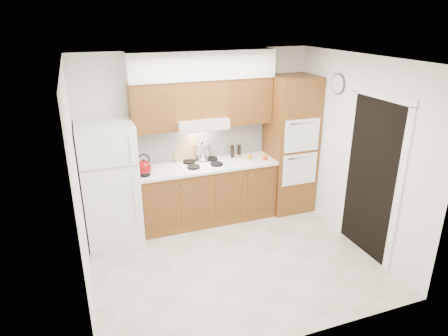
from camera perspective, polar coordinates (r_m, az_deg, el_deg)
name	(u,v)px	position (r m, az deg, el deg)	size (l,w,h in m)	color
floor	(233,260)	(5.47, 1.32, -12.99)	(3.60, 3.60, 0.00)	#B7B2A0
ceiling	(235,59)	(4.55, 1.60, 15.24)	(3.60, 3.60, 0.00)	white
wall_back	(198,136)	(6.20, -3.68, 4.54)	(3.60, 0.02, 2.60)	white
wall_left	(78,190)	(4.56, -20.11, -3.03)	(0.02, 3.00, 2.60)	white
wall_right	(357,153)	(5.74, 18.42, 2.08)	(0.02, 3.00, 2.60)	white
fridge	(110,184)	(5.79, -15.96, -2.15)	(0.75, 0.72, 1.72)	white
base_cabinets	(207,194)	(6.24, -2.48, -3.68)	(2.11, 0.60, 0.90)	brown
countertop	(206,166)	(6.05, -2.52, 0.33)	(2.13, 0.62, 0.04)	white
backsplash	(200,141)	(6.22, -3.40, 3.82)	(2.11, 0.03, 0.56)	white
oven_cabinet	(290,145)	(6.52, 9.43, 3.29)	(0.70, 0.65, 2.20)	brown
upper_cab_left	(152,107)	(5.75, -10.23, 8.59)	(0.63, 0.33, 0.70)	brown
upper_cab_right	(246,100)	(6.15, 3.13, 9.70)	(0.73, 0.33, 0.70)	brown
range_hood	(201,123)	(5.91, -3.34, 6.49)	(0.75, 0.45, 0.15)	silver
upper_cab_over_hood	(199,98)	(5.89, -3.58, 9.92)	(0.75, 0.33, 0.55)	brown
soffit	(202,65)	(5.82, -3.16, 14.52)	(2.13, 0.36, 0.40)	silver
cooktop	(203,164)	(6.04, -3.03, 0.56)	(0.74, 0.50, 0.01)	white
doorway	(371,179)	(5.56, 20.22, -1.49)	(0.02, 0.90, 2.10)	black
wall_clock	(338,84)	(5.95, 15.99, 11.48)	(0.30, 0.30, 0.02)	#3F3833
kettle	(144,168)	(5.70, -11.36, 0.03)	(0.21, 0.21, 0.21)	maroon
cutting_board	(185,149)	(6.14, -5.58, 2.76)	(0.33, 0.02, 0.44)	tan
stock_pot	(202,152)	(6.15, -3.14, 2.34)	(0.23, 0.23, 0.24)	silver
condiment_a	(232,151)	(6.35, 1.19, 2.45)	(0.05, 0.05, 0.19)	black
condiment_b	(232,152)	(6.31, 1.21, 2.23)	(0.05, 0.05, 0.17)	black
condiment_c	(239,150)	(6.45, 2.17, 2.62)	(0.06, 0.06, 0.16)	black
orange_near	(265,157)	(6.25, 5.90, 1.54)	(0.09, 0.09, 0.09)	#E24B0B
orange_far	(250,157)	(6.26, 3.67, 1.64)	(0.08, 0.08, 0.08)	orange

